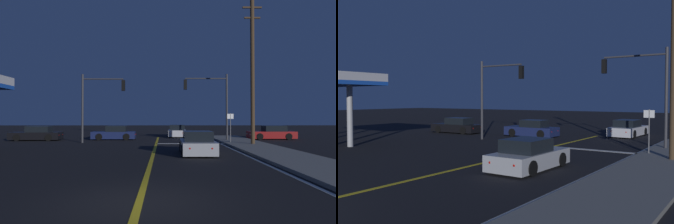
% 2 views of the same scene
% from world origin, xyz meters
% --- Properties ---
extents(sidewalk_right, '(3.20, 33.79, 0.15)m').
position_xyz_m(sidewalk_right, '(7.08, 9.39, 0.07)').
color(sidewalk_right, slate).
rests_on(sidewalk_right, ground).
extents(lane_line_center, '(0.20, 31.92, 0.01)m').
position_xyz_m(lane_line_center, '(0.00, 9.39, 0.01)').
color(lane_line_center, gold).
rests_on(lane_line_center, ground).
extents(lane_line_edge_right, '(0.16, 31.92, 0.01)m').
position_xyz_m(lane_line_edge_right, '(5.23, 9.39, 0.01)').
color(lane_line_edge_right, silver).
rests_on(lane_line_edge_right, ground).
extents(stop_bar, '(5.48, 0.50, 0.01)m').
position_xyz_m(stop_bar, '(2.74, 17.27, 0.01)').
color(stop_bar, silver).
rests_on(stop_bar, ground).
extents(car_side_waiting_white, '(2.13, 4.72, 1.34)m').
position_xyz_m(car_side_waiting_white, '(2.11, 26.61, 0.58)').
color(car_side_waiting_white, silver).
rests_on(car_side_waiting_white, ground).
extents(car_parked_curb_black, '(4.65, 1.99, 1.34)m').
position_xyz_m(car_parked_curb_black, '(-11.31, 21.04, 0.58)').
color(car_parked_curb_black, black).
rests_on(car_parked_curb_black, ground).
extents(car_following_oncoming_navy, '(4.23, 1.88, 1.34)m').
position_xyz_m(car_following_oncoming_navy, '(-4.18, 22.00, 0.58)').
color(car_following_oncoming_navy, navy).
rests_on(car_following_oncoming_navy, ground).
extents(car_mid_block_silver, '(2.02, 4.22, 1.34)m').
position_xyz_m(car_mid_block_silver, '(2.56, 10.08, 0.58)').
color(car_mid_block_silver, '#B2B5BA').
rests_on(car_mid_block_silver, ground).
extents(traffic_signal_near_right, '(3.97, 0.28, 6.06)m').
position_xyz_m(traffic_signal_near_right, '(4.91, 19.57, 4.03)').
color(traffic_signal_near_right, '#38383D').
rests_on(traffic_signal_near_right, ground).
extents(traffic_signal_far_left, '(3.68, 0.28, 5.82)m').
position_xyz_m(traffic_signal_far_left, '(-4.99, 18.17, 3.86)').
color(traffic_signal_far_left, '#38383D').
rests_on(traffic_signal_far_left, ground).
extents(utility_pole_right, '(1.47, 0.31, 11.18)m').
position_xyz_m(utility_pole_right, '(7.38, 15.39, 5.75)').
color(utility_pole_right, '#4C3823').
rests_on(utility_pole_right, ground).
extents(street_sign_corner, '(0.56, 0.13, 2.49)m').
position_xyz_m(street_sign_corner, '(5.98, 16.77, 1.67)').
color(street_sign_corner, slate).
rests_on(street_sign_corner, ground).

